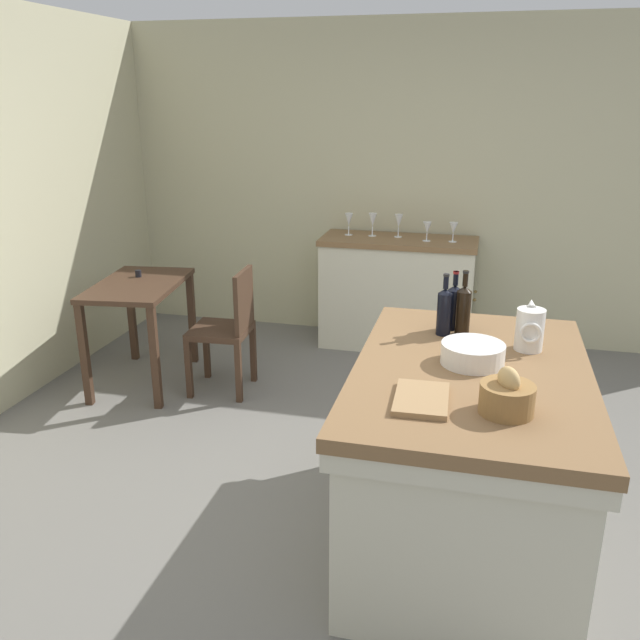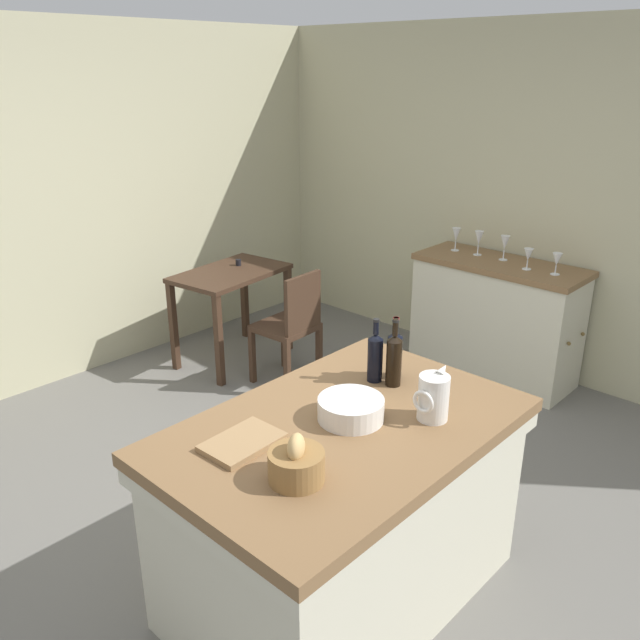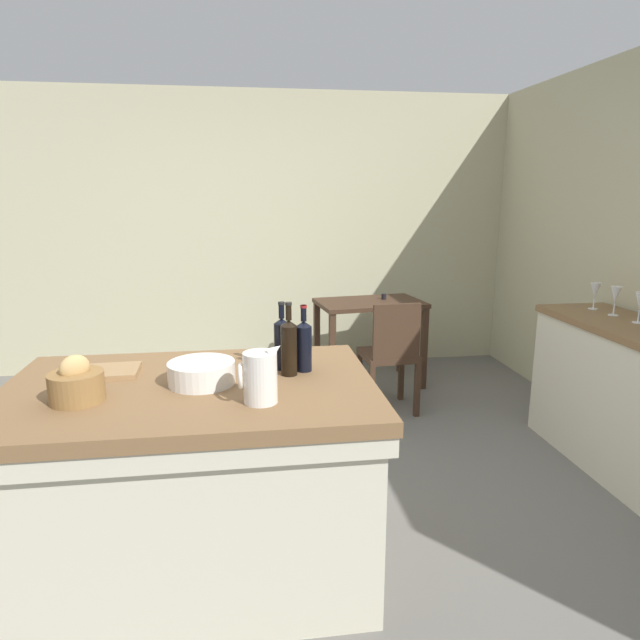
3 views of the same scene
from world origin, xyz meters
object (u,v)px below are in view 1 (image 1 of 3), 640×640
writing_desk (139,299)px  wine_bottle_dark (454,306)px  island_table (466,451)px  wine_bottle_amber (444,310)px  bread_basket (507,397)px  wine_bottle_green (463,309)px  wine_glass_left (427,228)px  wine_glass_middle (399,221)px  side_cabinet (397,293)px  pitcher (530,329)px  wash_bowl (473,354)px  cutting_board (421,399)px  wine_glass_far_left (453,229)px  wine_glass_far_right (349,220)px  wine_glass_right (373,220)px  wooden_chair (228,327)px

writing_desk → wine_bottle_dark: 2.41m
island_table → wine_bottle_amber: wine_bottle_amber is taller
bread_basket → island_table: bearing=18.2°
wine_bottle_green → wine_glass_left: wine_bottle_green is taller
island_table → wine_glass_middle: bearing=14.6°
side_cabinet → wine_bottle_amber: bearing=-166.7°
pitcher → wine_glass_left: 2.30m
wash_bowl → wine_glass_middle: (2.54, 0.67, 0.10)m
wash_bowl → cutting_board: wash_bowl is taller
wash_bowl → wine_glass_far_left: (2.46, 0.23, 0.08)m
pitcher → cutting_board: (-0.68, 0.43, -0.09)m
writing_desk → wine_glass_far_right: (1.24, -1.27, 0.40)m
writing_desk → cutting_board: (-1.72, -2.17, 0.27)m
wash_bowl → side_cabinet: bearing=14.8°
pitcher → wine_bottle_green: (0.14, 0.31, 0.03)m
writing_desk → wine_bottle_amber: wine_bottle_amber is taller
wine_glass_middle → wine_glass_right: size_ratio=1.00×
wine_bottle_amber → wine_glass_middle: wine_bottle_amber is taller
pitcher → cutting_board: 0.81m
writing_desk → wine_bottle_green: (-0.90, -2.28, 0.39)m
wine_bottle_dark → wine_bottle_green: bearing=-145.5°
writing_desk → wine_glass_far_left: bearing=-60.9°
island_table → pitcher: bearing=-40.5°
wine_glass_middle → wooden_chair: bearing=141.0°
wine_bottle_amber → wine_glass_far_right: size_ratio=1.73×
writing_desk → island_table: bearing=-119.5°
bread_basket → wine_glass_right: bearing=18.9°
pitcher → wine_glass_middle: (2.30, 0.92, 0.05)m
wine_glass_right → wine_glass_far_right: size_ratio=1.04×
wine_bottle_green → side_cabinet: bearing=15.7°
wine_glass_right → wine_glass_left: bearing=-101.3°
side_cabinet → writing_desk: size_ratio=1.32×
wine_glass_far_right → bread_basket: bearing=-157.8°
side_cabinet → wine_bottle_green: size_ratio=3.90×
bread_basket → wooden_chair: bearing=46.1°
wine_bottle_amber → wine_glass_far_right: 2.36m
wooden_chair → wine_glass_middle: 1.70m
island_table → wine_bottle_dark: wine_bottle_dark is taller
pitcher → wine_bottle_green: wine_bottle_green is taller
bread_basket → wine_bottle_dark: wine_bottle_dark is taller
wash_bowl → bread_basket: (-0.46, -0.14, 0.02)m
island_table → wash_bowl: (0.05, 0.00, 0.46)m
wash_bowl → wine_bottle_amber: (0.35, 0.15, 0.08)m
writing_desk → wine_glass_right: (1.25, -1.46, 0.41)m
wine_glass_left → wine_glass_right: size_ratio=0.82×
wooden_chair → bread_basket: size_ratio=4.33×
island_table → writing_desk: (1.33, 2.35, 0.15)m
wine_glass_far_left → wine_glass_middle: (0.08, 0.44, 0.02)m
wash_bowl → wine_bottle_dark: (0.45, 0.11, 0.07)m
wine_bottle_dark → wine_glass_middle: wine_bottle_dark is taller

